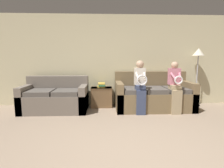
{
  "coord_description": "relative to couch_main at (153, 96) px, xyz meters",
  "views": [
    {
      "loc": [
        -0.44,
        -1.95,
        1.32
      ],
      "look_at": [
        -0.28,
        1.84,
        0.78
      ],
      "focal_mm": 28.0,
      "sensor_mm": 36.0,
      "label": 1
    }
  ],
  "objects": [
    {
      "name": "book_stack",
      "position": [
        -1.37,
        0.25,
        0.25
      ],
      "size": [
        0.22,
        0.26,
        0.13
      ],
      "color": "gold",
      "rests_on": "side_shelf"
    },
    {
      "name": "couch_main",
      "position": [
        0.0,
        0.0,
        0.0
      ],
      "size": [
        1.99,
        0.97,
        0.98
      ],
      "color": "brown",
      "rests_on": "ground_plane"
    },
    {
      "name": "ground_plane",
      "position": [
        -0.85,
        -2.59,
        -0.35
      ],
      "size": [
        14.0,
        14.0,
        0.0
      ],
      "primitive_type": "plane",
      "color": "gray"
    },
    {
      "name": "child_right_seated",
      "position": [
        0.43,
        -0.41,
        0.35
      ],
      "size": [
        0.28,
        0.37,
        1.26
      ],
      "color": "tan",
      "rests_on": "ground_plane"
    },
    {
      "name": "floor_lamp",
      "position": [
        1.31,
        0.24,
        1.01
      ],
      "size": [
        0.31,
        0.31,
        1.62
      ],
      "color": "#2D2B28",
      "rests_on": "ground_plane"
    },
    {
      "name": "child_left_seated",
      "position": [
        -0.43,
        -0.41,
        0.38
      ],
      "size": [
        0.26,
        0.38,
        1.29
      ],
      "color": "#384260",
      "rests_on": "ground_plane"
    },
    {
      "name": "couch_side",
      "position": [
        -2.55,
        -0.08,
        -0.03
      ],
      "size": [
        1.62,
        0.88,
        0.87
      ],
      "color": "#70665B",
      "rests_on": "ground_plane"
    },
    {
      "name": "wall_back",
      "position": [
        -0.85,
        0.51,
        0.93
      ],
      "size": [
        7.17,
        0.06,
        2.55
      ],
      "color": "beige",
      "rests_on": "ground_plane"
    },
    {
      "name": "side_shelf",
      "position": [
        -1.38,
        0.25,
        -0.07
      ],
      "size": [
        0.59,
        0.42,
        0.54
      ],
      "color": "brown",
      "rests_on": "ground_plane"
    }
  ]
}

